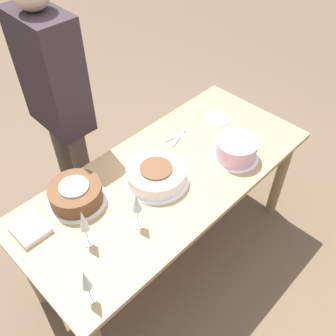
{
  "coord_description": "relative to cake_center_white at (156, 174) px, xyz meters",
  "views": [
    {
      "loc": [
        1.01,
        0.99,
        2.22
      ],
      "look_at": [
        0.0,
        0.0,
        0.79
      ],
      "focal_mm": 40.0,
      "sensor_mm": 36.0,
      "label": 1
    }
  ],
  "objects": [
    {
      "name": "cake_front_chocolate",
      "position": [
        0.38,
        -0.19,
        0.01
      ],
      "size": [
        0.31,
        0.31,
        0.11
      ],
      "color": "white",
      "rests_on": "dining_table"
    },
    {
      "name": "wine_glass_extra",
      "position": [
        0.65,
        0.28,
        0.1
      ],
      "size": [
        0.06,
        0.06,
        0.21
      ],
      "color": "silver",
      "rests_on": "dining_table"
    },
    {
      "name": "cake_center_white",
      "position": [
        0.0,
        0.0,
        0.0
      ],
      "size": [
        0.36,
        0.36,
        0.09
      ],
      "color": "white",
      "rests_on": "dining_table"
    },
    {
      "name": "wine_glass_far",
      "position": [
        0.49,
        0.06,
        0.11
      ],
      "size": [
        0.06,
        0.06,
        0.22
      ],
      "color": "silver",
      "rests_on": "dining_table"
    },
    {
      "name": "dessert_plate_left",
      "position": [
        -0.64,
        -0.1,
        -0.04
      ],
      "size": [
        0.15,
        0.15,
        0.01
      ],
      "color": "silver",
      "rests_on": "dining_table"
    },
    {
      "name": "napkin_stack",
      "position": [
        0.65,
        -0.19,
        -0.03
      ],
      "size": [
        0.15,
        0.17,
        0.03
      ],
      "color": "silver",
      "rests_on": "dining_table"
    },
    {
      "name": "wine_glass_near",
      "position": [
        0.27,
        0.15,
        0.1
      ],
      "size": [
        0.07,
        0.07,
        0.21
      ],
      "color": "silver",
      "rests_on": "dining_table"
    },
    {
      "name": "dining_table",
      "position": [
        -0.07,
        0.02,
        -0.16
      ],
      "size": [
        1.72,
        0.76,
        0.74
      ],
      "color": "tan",
      "rests_on": "ground_plane"
    },
    {
      "name": "cake_back_decorated",
      "position": [
        -0.44,
        0.19,
        0.01
      ],
      "size": [
        0.27,
        0.27,
        0.12
      ],
      "color": "white",
      "rests_on": "dining_table"
    },
    {
      "name": "ground_plane",
      "position": [
        -0.07,
        0.02,
        -0.79
      ],
      "size": [
        12.0,
        12.0,
        0.0
      ],
      "primitive_type": "plane",
      "color": "brown"
    },
    {
      "name": "person_cutting",
      "position": [
        0.1,
        -0.71,
        0.22
      ],
      "size": [
        0.23,
        0.4,
        1.66
      ],
      "rotation": [
        0.0,
        0.0,
        1.55
      ],
      "color": "#4C4238",
      "rests_on": "ground_plane"
    },
    {
      "name": "fork_pile",
      "position": [
        -0.34,
        -0.15,
        -0.04
      ],
      "size": [
        0.2,
        0.08,
        0.01
      ],
      "color": "silver",
      "rests_on": "dining_table"
    }
  ]
}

